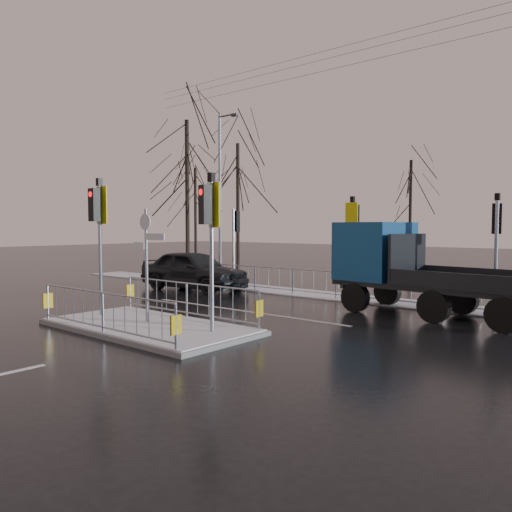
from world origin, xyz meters
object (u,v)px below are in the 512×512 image
Objects in this scene: traffic_island at (148,315)px; flatbed_truck at (399,264)px; car_far_lane at (194,270)px; street_lamp_left at (221,191)px.

traffic_island is 0.94× the size of flatbed_truck.
car_far_lane is (-5.24, 6.53, 0.47)m from traffic_island.
street_lamp_left is (-6.42, 9.49, 4.10)m from traffic_island.
street_lamp_left reaches higher than traffic_island.
traffic_island is 12.17m from street_lamp_left.
traffic_island is 1.18× the size of car_far_lane.
flatbed_truck is at bearing -91.40° from car_far_lane.
traffic_island is 8.38m from car_far_lane.
flatbed_truck is 0.78× the size of street_lamp_left.
car_far_lane is at bearing 128.72° from traffic_island.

